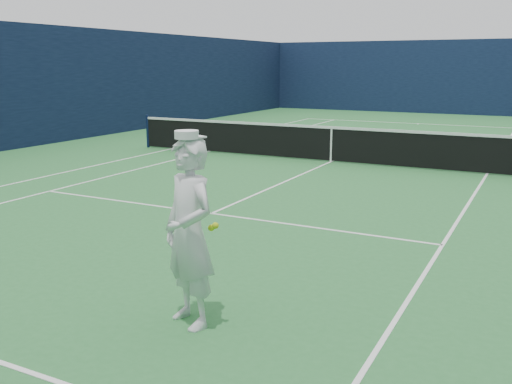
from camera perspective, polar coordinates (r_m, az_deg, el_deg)
ground at (r=16.21m, az=7.48°, el=2.99°), size 80.00×80.00×0.00m
court_markings at (r=16.21m, az=7.48°, el=3.01°), size 11.03×23.83×0.01m
windscreen_fence at (r=16.00m, az=7.69°, el=10.07°), size 20.12×36.12×4.00m
tennis_net at (r=16.13m, az=7.54°, el=4.94°), size 12.88×0.09×1.07m
tennis_player at (r=5.90m, az=-6.69°, el=-4.06°), size 0.86×0.77×2.05m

